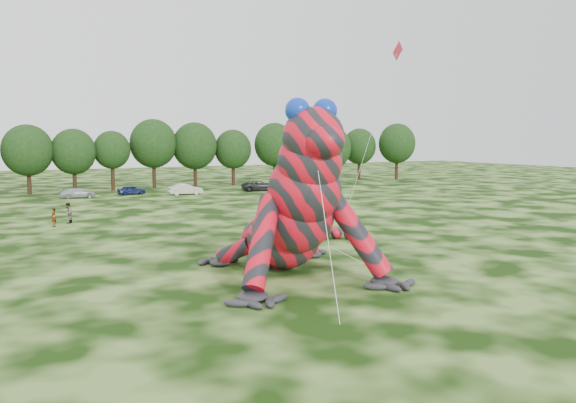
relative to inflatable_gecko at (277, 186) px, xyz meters
The scene contains 23 objects.
ground 5.56m from the inflatable_gecko, 119.08° to the right, with size 240.00×240.00×0.00m, color #16330A.
inflatable_gecko is the anchor object (origin of this frame).
flying_kite 14.36m from the inflatable_gecko, 19.15° to the left, with size 3.60×3.83×14.76m.
tree_7 55.59m from the inflatable_gecko, 101.85° to the left, with size 6.68×6.01×9.48m, color black, non-canonical shape.
tree_8 54.87m from the inflatable_gecko, 95.81° to the left, with size 6.14×5.53×8.94m, color black, non-canonical shape.
tree_9 54.94m from the inflatable_gecko, 90.28° to the left, with size 5.27×4.74×8.68m, color black, non-canonical shape.
tree_10 56.50m from the inflatable_gecko, 83.84° to the left, with size 7.09×6.38×10.50m, color black, non-canonical shape.
tree_11 57.16m from the inflatable_gecko, 77.42° to the left, with size 7.01×6.31×10.07m, color black, non-canonical shape.
tree_12 58.40m from the inflatable_gecko, 71.35° to the left, with size 5.99×5.39×8.97m, color black, non-canonical shape.
tree_13 60.50m from the inflatable_gecko, 64.76° to the left, with size 6.83×6.15×10.13m, color black, non-canonical shape.
tree_14 64.84m from the inflatable_gecko, 60.30° to the left, with size 6.82×6.14×9.40m, color black, non-canonical shape.
tree_15 66.67m from the inflatable_gecko, 56.15° to the left, with size 7.17×6.45×9.63m, color black, non-canonical shape.
tree_16 72.05m from the inflatable_gecko, 52.25° to the left, with size 6.26×5.63×9.37m, color black, non-canonical shape.
tree_17 74.20m from the inflatable_gecko, 46.99° to the left, with size 6.98×6.28×10.30m, color black, non-canonical shape.
car_3 46.89m from the inflatable_gecko, 97.58° to the left, with size 1.76×4.32×1.25m, color #A8AEB1.
car_4 47.43m from the inflatable_gecko, 88.97° to the left, with size 1.50×3.72×1.27m, color navy.
car_5 44.80m from the inflatable_gecko, 80.50° to the left, with size 1.59×4.55×1.50m, color beige.
car_6 48.58m from the inflatable_gecko, 67.33° to the left, with size 2.45×5.30×1.47m, color #232325.
car_7 52.87m from the inflatable_gecko, 58.28° to the left, with size 1.92×4.73×1.37m, color silver.
spectator_0 25.02m from the inflatable_gecko, 115.69° to the left, with size 0.58×0.38×1.60m, color gray.
spectator_1 25.91m from the inflatable_gecko, 111.51° to the left, with size 0.90×0.70×1.85m, color gray.
spectator_2 30.02m from the inflatable_gecko, 62.57° to the left, with size 1.18×0.68×1.83m, color gray.
spectator_3 33.43m from the inflatable_gecko, 59.99° to the left, with size 1.05×0.44×1.80m, color gray.
Camera 1 is at (-12.84, -27.15, 7.63)m, focal length 35.00 mm.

